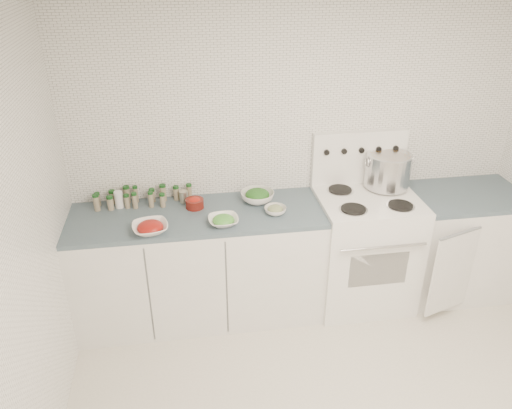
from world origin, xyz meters
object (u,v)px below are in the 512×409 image
Objects in this scene: bowl_tomato at (150,227)px; stock_pot at (388,169)px; stove at (363,246)px; bowl_snowpea at (223,220)px.

stock_pot is at bearing 11.10° from bowl_tomato.
stock_pot is at bearing 38.42° from stove.
stock_pot is 1.86m from bowl_tomato.
bowl_tomato is at bearing -168.90° from stock_pot.
bowl_snowpea is (0.50, 0.03, -0.00)m from bowl_tomato.
stove is 3.69× the size of stock_pot.
stock_pot reaches higher than bowl_tomato.
bowl_tomato is at bearing -176.78° from bowl_snowpea.
stock_pot is (0.19, 0.15, 0.59)m from stove.
stove is 1.22m from bowl_snowpea.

